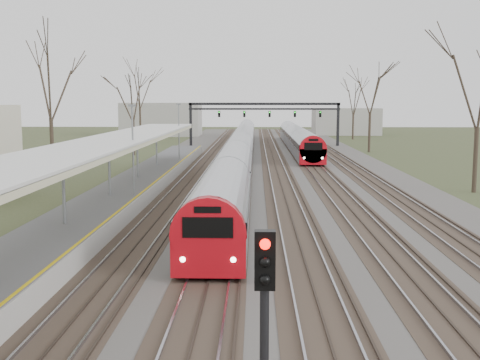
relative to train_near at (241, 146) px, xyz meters
name	(u,v)px	position (x,y,z in m)	size (l,w,h in m)	color
track_bed	(269,170)	(2.76, -10.54, -1.42)	(24.00, 160.00, 0.22)	#474442
platform	(124,195)	(-6.55, -28.04, -0.98)	(3.50, 69.00, 1.00)	#9E9B93
canopy	(104,145)	(-6.55, -32.55, 2.45)	(4.10, 50.00, 3.11)	slate
signal_gantry	(264,111)	(2.79, 19.45, 3.43)	(21.00, 0.59, 6.08)	black
tree_west_far	(49,78)	(-14.50, -17.54, 6.54)	(5.50, 5.50, 11.33)	#2D231C
tree_east_far	(479,85)	(16.50, -23.54, 5.81)	(5.00, 5.00, 10.30)	#2D231C
train_near	(241,146)	(0.00, 0.00, 0.00)	(2.62, 90.21, 3.05)	#A7A9B1
train_far	(297,138)	(7.00, 14.28, 0.00)	(2.62, 45.21, 3.05)	#A7A9B1
signal_post	(265,309)	(1.75, -54.70, 1.25)	(0.35, 0.45, 4.10)	black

